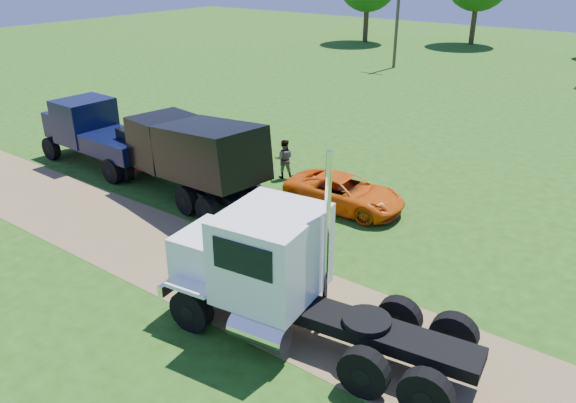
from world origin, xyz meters
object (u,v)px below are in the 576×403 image
Objects in this scene: black_dump_truck at (188,152)px; navy_truck at (94,132)px; spectator_a at (318,257)px; white_semi_tractor at (274,272)px; orange_pickup at (344,193)px.

black_dump_truck is 1.19× the size of navy_truck.
spectator_a is at bearing -8.55° from navy_truck.
orange_pickup is at bearing 101.16° from white_semi_tractor.
navy_truck is (-14.97, 5.15, -0.18)m from white_semi_tractor.
black_dump_truck is 6.63m from navy_truck.
black_dump_truck is 8.51m from spectator_a.
orange_pickup is 5.85m from spectator_a.
black_dump_truck is 1.76× the size of orange_pickup.
navy_truck is at bearing 153.73° from white_semi_tractor.
white_semi_tractor is 4.45× the size of spectator_a.
white_semi_tractor is at bearing -21.92° from black_dump_truck.
black_dump_truck reaches higher than spectator_a.
white_semi_tractor is at bearing -98.79° from spectator_a.
white_semi_tractor is 9.73m from black_dump_truck.
black_dump_truck reaches higher than orange_pickup.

